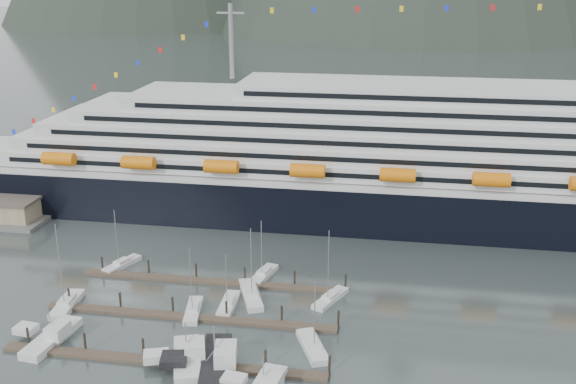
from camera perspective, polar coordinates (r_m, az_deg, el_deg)
name	(u,v)px	position (r m, az deg, el deg)	size (l,w,h in m)	color
ground	(214,330)	(107.49, -6.29, -11.57)	(1600.00, 1600.00, 0.00)	#43504F
cruise_ship	(412,167)	(150.05, 10.44, 2.12)	(210.00, 30.40, 50.30)	black
dock_near	(162,361)	(100.67, -10.64, -13.87)	(48.18, 2.28, 3.20)	#493E2F
dock_mid	(189,316)	(111.19, -8.36, -10.38)	(48.18, 2.28, 3.20)	#493E2F
dock_far	(211,281)	(122.19, -6.51, -7.50)	(48.18, 2.28, 3.20)	#493E2F
sailboat_a	(67,305)	(119.04, -18.20, -9.05)	(3.73, 9.77, 15.62)	silver
sailboat_b	(193,311)	(112.60, -8.03, -9.92)	(3.77, 9.03, 12.21)	silver
sailboat_c	(228,304)	(113.92, -5.07, -9.45)	(2.65, 8.64, 10.22)	silver
sailboat_d	(251,295)	(116.46, -3.16, -8.72)	(6.52, 11.38, 13.58)	silver
sailboat_e	(122,264)	(131.45, -13.87, -5.96)	(5.19, 8.74, 11.96)	silver
sailboat_f	(264,275)	(123.63, -2.06, -7.01)	(4.21, 8.52, 11.63)	silver
sailboat_g	(330,299)	(115.48, 3.60, -8.99)	(5.68, 9.11, 13.45)	silver
sailboat_h	(312,347)	(101.99, 2.08, -12.99)	(6.15, 9.62, 11.89)	silver
trawler_a	(51,337)	(109.62, -19.43, -11.47)	(8.76, 12.07, 6.44)	silver
trawler_b	(186,358)	(99.52, -8.62, -13.74)	(9.65, 11.86, 7.34)	silver
trawler_c	(214,364)	(97.73, -6.28, -14.27)	(11.07, 15.46, 7.69)	black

